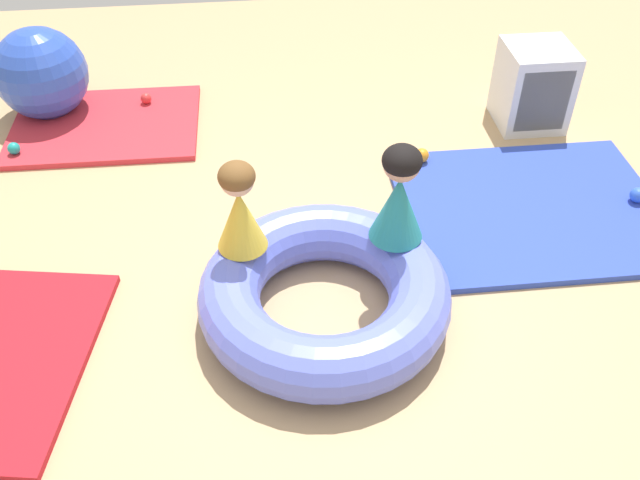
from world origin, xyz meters
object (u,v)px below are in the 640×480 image
object	(u,v)px
play_ball_teal	(14,148)
play_ball_orange	(422,155)
inflatable_cushion	(324,294)
exercise_ball_large	(41,73)
child_in_yellow	(240,207)
play_ball_blue	(638,195)
play_ball_red	(146,98)
child_in_teal	(399,194)
storage_cube	(534,88)

from	to	relation	value
play_ball_teal	play_ball_orange	world-z (taller)	play_ball_orange
inflatable_cushion	exercise_ball_large	bearing A→B (deg)	128.49
inflatable_cushion	play_ball_teal	world-z (taller)	inflatable_cushion
child_in_yellow	play_ball_blue	size ratio (longest dim) A/B	5.31
play_ball_red	play_ball_orange	xyz separation A→B (m)	(1.82, -0.94, 0.01)
child_in_teal	play_ball_red	size ratio (longest dim) A/B	6.90
play_ball_red	play_ball_orange	size ratio (longest dim) A/B	0.83
play_ball_red	exercise_ball_large	world-z (taller)	exercise_ball_large
child_in_yellow	storage_cube	distance (m)	2.49
child_in_teal	play_ball_red	distance (m)	2.47
play_ball_red	play_ball_orange	distance (m)	2.05
child_in_yellow	play_ball_teal	size ratio (longest dim) A/B	6.13
inflatable_cushion	exercise_ball_large	distance (m)	2.78
play_ball_red	play_ball_blue	size ratio (longest dim) A/B	0.84
exercise_ball_large	storage_cube	size ratio (longest dim) A/B	1.13
play_ball_blue	storage_cube	xyz separation A→B (m)	(-0.33, 0.99, 0.19)
play_ball_teal	play_ball_blue	distance (m)	3.93
play_ball_red	storage_cube	distance (m)	2.74
inflatable_cushion	play_ball_red	xyz separation A→B (m)	(-1.05, 2.18, -0.08)
play_ball_teal	play_ball_orange	size ratio (longest dim) A/B	0.86
child_in_yellow	play_ball_orange	distance (m)	1.59
child_in_teal	storage_cube	world-z (taller)	child_in_teal
play_ball_orange	exercise_ball_large	bearing A→B (deg)	159.35
play_ball_red	storage_cube	xyz separation A→B (m)	(2.68, -0.50, 0.20)
play_ball_orange	play_ball_blue	world-z (taller)	same
play_ball_blue	child_in_yellow	bearing A→B (deg)	-169.25
exercise_ball_large	play_ball_teal	bearing A→B (deg)	-102.90
child_in_teal	play_ball_blue	size ratio (longest dim) A/B	5.76
play_ball_teal	play_ball_orange	bearing A→B (deg)	-8.18
play_ball_orange	exercise_ball_large	xyz separation A→B (m)	(-2.50, 0.94, 0.23)
inflatable_cushion	play_ball_red	world-z (taller)	inflatable_cushion
play_ball_red	play_ball_teal	size ratio (longest dim) A/B	0.97
child_in_yellow	play_ball_orange	size ratio (longest dim) A/B	5.30
inflatable_cushion	play_ball_teal	size ratio (longest dim) A/B	15.64
child_in_yellow	play_ball_teal	bearing A→B (deg)	160.32
child_in_teal	child_in_yellow	size ratio (longest dim) A/B	1.09
inflatable_cushion	child_in_teal	xyz separation A→B (m)	(0.39, 0.23, 0.41)
child_in_teal	exercise_ball_large	distance (m)	2.89
inflatable_cushion	play_ball_orange	bearing A→B (deg)	58.00
child_in_teal	play_ball_teal	world-z (taller)	child_in_teal
play_ball_red	play_ball_orange	bearing A→B (deg)	-27.37
child_in_yellow	exercise_ball_large	distance (m)	2.37
inflatable_cushion	child_in_yellow	xyz separation A→B (m)	(-0.38, 0.24, 0.39)
inflatable_cushion	exercise_ball_large	size ratio (longest dim) A/B	1.97
child_in_teal	storage_cube	size ratio (longest dim) A/B	0.95
exercise_ball_large	play_ball_red	bearing A→B (deg)	0.11
play_ball_teal	play_ball_blue	world-z (taller)	play_ball_blue
child_in_yellow	play_ball_teal	world-z (taller)	child_in_yellow
child_in_yellow	play_ball_orange	bearing A→B (deg)	64.06
play_ball_teal	exercise_ball_large	xyz separation A→B (m)	(0.13, 0.56, 0.24)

